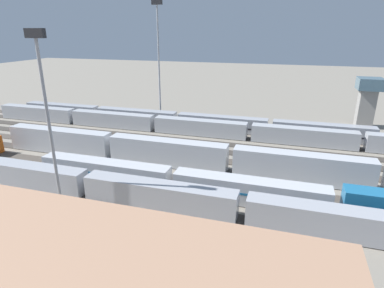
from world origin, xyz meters
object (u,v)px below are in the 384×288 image
(train_on_track_5, at_px, (231,160))
(train_on_track_7, at_px, (234,189))
(light_mast_1, at_px, (45,98))
(train_on_track_8, at_px, (150,193))
(train_on_track_0, at_px, (177,120))
(control_tower, at_px, (367,99))
(train_on_track_1, at_px, (200,127))
(light_mast_0, at_px, (158,49))

(train_on_track_5, bearing_deg, train_on_track_7, 103.78)
(train_on_track_5, bearing_deg, light_mast_1, 39.00)
(train_on_track_5, bearing_deg, train_on_track_8, 58.79)
(train_on_track_0, relative_size, train_on_track_8, 0.83)
(train_on_track_0, distance_m, control_tower, 50.24)
(train_on_track_7, bearing_deg, train_on_track_8, 23.42)
(train_on_track_0, relative_size, control_tower, 7.35)
(train_on_track_7, bearing_deg, train_on_track_1, -65.33)
(light_mast_0, distance_m, control_tower, 56.51)
(train_on_track_5, relative_size, light_mast_1, 3.85)
(train_on_track_1, height_order, train_on_track_5, train_on_track_5)
(train_on_track_5, xyz_separation_m, light_mast_1, (22.40, 18.14, 13.42))
(train_on_track_0, distance_m, train_on_track_5, 31.41)
(train_on_track_8, bearing_deg, train_on_track_1, -86.35)
(light_mast_0, bearing_deg, control_tower, -168.41)
(train_on_track_1, relative_size, train_on_track_0, 1.25)
(train_on_track_7, height_order, control_tower, control_tower)
(train_on_track_1, height_order, train_on_track_0, same)
(control_tower, bearing_deg, train_on_track_7, 62.40)
(light_mast_0, xyz_separation_m, control_tower, (-54.04, -11.08, -12.24))
(train_on_track_0, height_order, control_tower, control_tower)
(train_on_track_0, height_order, train_on_track_7, train_on_track_7)
(train_on_track_0, distance_m, train_on_track_7, 41.06)
(train_on_track_5, bearing_deg, train_on_track_0, -52.76)
(train_on_track_5, distance_m, light_mast_1, 31.80)
(train_on_track_1, xyz_separation_m, control_tower, (-39.93, -20.02, 5.60))
(train_on_track_7, relative_size, train_on_track_5, 0.69)
(train_on_track_1, relative_size, light_mast_1, 4.82)
(train_on_track_8, bearing_deg, light_mast_0, -69.60)
(light_mast_1, bearing_deg, train_on_track_7, -161.86)
(train_on_track_1, distance_m, light_mast_0, 24.44)
(train_on_track_7, xyz_separation_m, light_mast_0, (27.88, -38.94, 17.75))
(train_on_track_7, relative_size, control_tower, 5.10)
(train_on_track_7, bearing_deg, control_tower, -117.60)
(train_on_track_0, xyz_separation_m, train_on_track_8, (-9.92, 40.00, 0.08))
(train_on_track_0, bearing_deg, train_on_track_8, 103.93)
(train_on_track_0, xyz_separation_m, train_on_track_5, (-19.01, 25.00, 0.62))
(train_on_track_5, height_order, control_tower, control_tower)
(control_tower, bearing_deg, train_on_track_5, 54.44)
(train_on_track_7, bearing_deg, light_mast_0, -54.39)
(train_on_track_7, distance_m, train_on_track_8, 12.58)
(light_mast_0, bearing_deg, train_on_track_8, 110.40)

